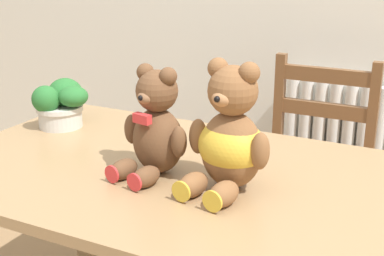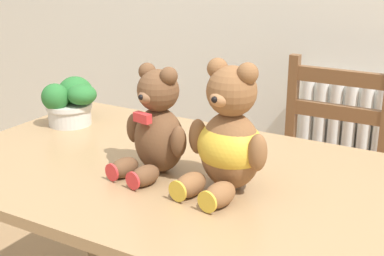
% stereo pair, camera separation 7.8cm
% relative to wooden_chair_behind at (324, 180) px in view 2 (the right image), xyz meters
% --- Properties ---
extents(radiator, '(0.67, 0.10, 0.79)m').
position_rel_wooden_chair_behind_xyz_m(radiator, '(0.10, 0.35, -0.10)').
color(radiator, white).
rests_on(radiator, ground_plane).
extents(dining_table, '(1.46, 0.84, 0.77)m').
position_rel_wooden_chair_behind_xyz_m(dining_table, '(-0.15, -0.82, 0.21)').
color(dining_table, '#9E7A51').
rests_on(dining_table, ground_plane).
extents(wooden_chair_behind, '(0.43, 0.39, 0.94)m').
position_rel_wooden_chair_behind_xyz_m(wooden_chair_behind, '(0.00, 0.00, 0.00)').
color(wooden_chair_behind, brown).
rests_on(wooden_chair_behind, ground_plane).
extents(teddy_bear_left, '(0.21, 0.23, 0.30)m').
position_rel_wooden_chair_behind_xyz_m(teddy_bear_left, '(-0.23, -0.86, 0.44)').
color(teddy_bear_left, brown).
rests_on(teddy_bear_left, dining_table).
extents(teddy_bear_right, '(0.24, 0.26, 0.33)m').
position_rel_wooden_chair_behind_xyz_m(teddy_bear_right, '(-0.02, -0.86, 0.44)').
color(teddy_bear_right, brown).
rests_on(teddy_bear_right, dining_table).
extents(potted_plant, '(0.19, 0.21, 0.16)m').
position_rel_wooden_chair_behind_xyz_m(potted_plant, '(-0.73, -0.65, 0.39)').
color(potted_plant, beige).
rests_on(potted_plant, dining_table).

